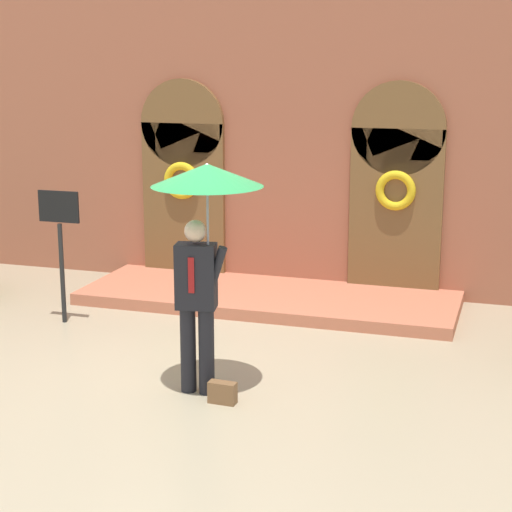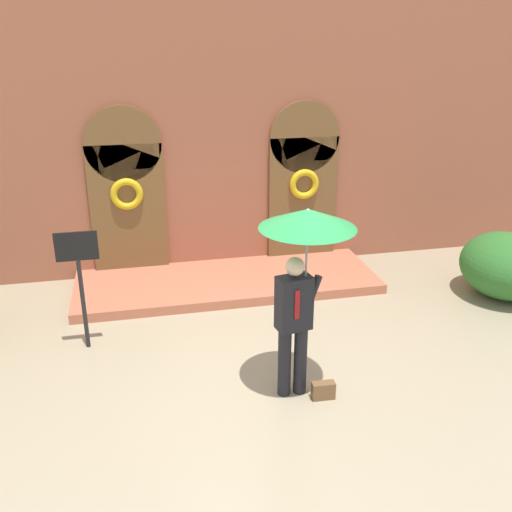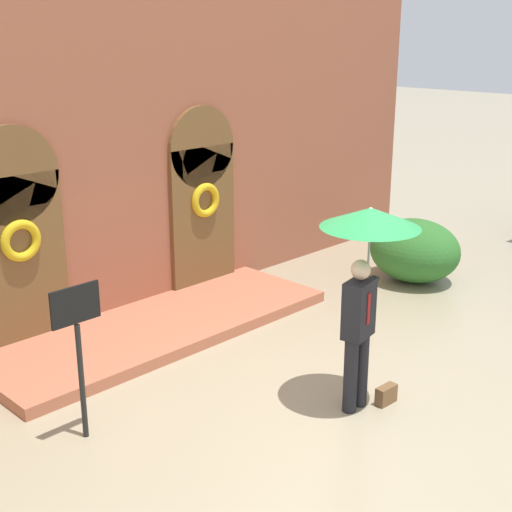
{
  "view_description": "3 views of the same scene",
  "coord_description": "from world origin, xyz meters",
  "views": [
    {
      "loc": [
        3.3,
        -7.93,
        3.37
      ],
      "look_at": [
        0.27,
        1.63,
        1.02
      ],
      "focal_mm": 60.0,
      "sensor_mm": 36.0,
      "label": 1
    },
    {
      "loc": [
        -1.48,
        -5.97,
        4.17
      ],
      "look_at": [
        0.19,
        1.55,
        1.13
      ],
      "focal_mm": 40.0,
      "sensor_mm": 36.0,
      "label": 2
    },
    {
      "loc": [
        -5.76,
        -4.58,
        4.2
      ],
      "look_at": [
        0.49,
        1.6,
        1.37
      ],
      "focal_mm": 50.0,
      "sensor_mm": 36.0,
      "label": 3
    }
  ],
  "objects": [
    {
      "name": "ground_plane",
      "position": [
        0.0,
        0.0,
        0.0
      ],
      "size": [
        80.0,
        80.0,
        0.0
      ],
      "primitive_type": "plane",
      "color": "tan"
    },
    {
      "name": "building_facade",
      "position": [
        -0.0,
        4.15,
        2.68
      ],
      "size": [
        14.0,
        2.3,
        5.6
      ],
      "color": "#9E563D",
      "rests_on": "ground"
    },
    {
      "name": "person_with_umbrella",
      "position": [
        0.34,
        -0.25,
        1.91
      ],
      "size": [
        1.1,
        1.1,
        2.36
      ],
      "color": "black",
      "rests_on": "ground"
    },
    {
      "name": "handbag",
      "position": [
        0.58,
        -0.45,
        0.11
      ],
      "size": [
        0.29,
        0.13,
        0.22
      ],
      "primitive_type": "cube",
      "rotation": [
        0.0,
        0.0,
        -0.04
      ],
      "color": "brown",
      "rests_on": "ground"
    },
    {
      "name": "sign_post",
      "position": [
        -2.28,
        1.44,
        1.16
      ],
      "size": [
        0.56,
        0.06,
        1.72
      ],
      "color": "black",
      "rests_on": "ground"
    },
    {
      "name": "shrub_right",
      "position": [
        4.47,
        1.7,
        0.54
      ],
      "size": [
        1.41,
        1.59,
        1.08
      ],
      "primitive_type": "ellipsoid",
      "color": "#2D6B28",
      "rests_on": "ground"
    }
  ]
}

